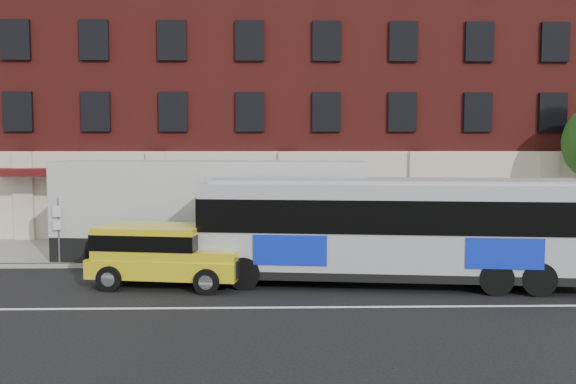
{
  "coord_description": "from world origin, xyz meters",
  "views": [
    {
      "loc": [
        -0.65,
        -15.27,
        4.41
      ],
      "look_at": [
        -0.16,
        5.5,
        2.77
      ],
      "focal_mm": 36.8,
      "sensor_mm": 36.0,
      "label": 1
    }
  ],
  "objects_px": {
    "yellow_suv": "(161,251)",
    "shipping_container": "(210,213)",
    "sign_pole": "(58,227)",
    "city_bus": "(396,226)"
  },
  "relations": [
    {
      "from": "yellow_suv",
      "to": "shipping_container",
      "type": "bearing_deg",
      "value": 71.92
    },
    {
      "from": "sign_pole",
      "to": "yellow_suv",
      "type": "relative_size",
      "value": 0.49
    },
    {
      "from": "sign_pole",
      "to": "yellow_suv",
      "type": "xyz_separation_m",
      "value": [
        4.27,
        -2.95,
        -0.36
      ]
    },
    {
      "from": "yellow_suv",
      "to": "sign_pole",
      "type": "bearing_deg",
      "value": 145.34
    },
    {
      "from": "sign_pole",
      "to": "city_bus",
      "type": "distance_m",
      "value": 12.08
    },
    {
      "from": "yellow_suv",
      "to": "city_bus",
      "type": "bearing_deg",
      "value": -0.17
    },
    {
      "from": "sign_pole",
      "to": "city_bus",
      "type": "relative_size",
      "value": 0.2
    },
    {
      "from": "city_bus",
      "to": "shipping_container",
      "type": "height_order",
      "value": "shipping_container"
    },
    {
      "from": "sign_pole",
      "to": "yellow_suv",
      "type": "height_order",
      "value": "sign_pole"
    },
    {
      "from": "yellow_suv",
      "to": "shipping_container",
      "type": "relative_size",
      "value": 0.44
    }
  ]
}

